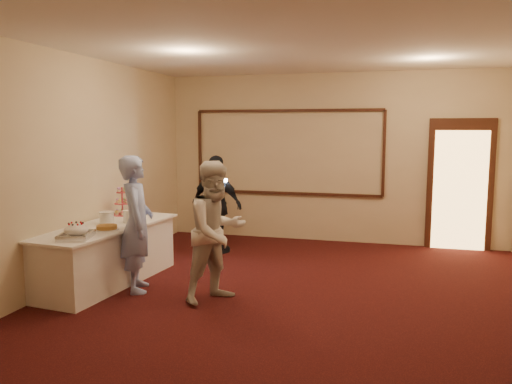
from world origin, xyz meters
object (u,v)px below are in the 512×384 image
at_px(tart, 107,228).
at_px(plate_stack_b, 131,216).
at_px(guest, 217,205).
at_px(buffet_table, 106,254).
at_px(woman, 217,232).
at_px(plate_stack_a, 107,218).
at_px(man, 137,224).
at_px(pavlova_tray, 76,232).
at_px(cupcake_stand, 122,204).

bearing_deg(tart, plate_stack_b, 85.17).
height_order(tart, guest, guest).
height_order(buffet_table, guest, guest).
height_order(tart, woman, woman).
relative_size(plate_stack_a, man, 0.12).
bearing_deg(tart, pavlova_tray, -98.76).
bearing_deg(guest, buffet_table, 80.77).
bearing_deg(cupcake_stand, plate_stack_b, -50.54).
bearing_deg(pavlova_tray, plate_stack_a, 98.77).
relative_size(cupcake_stand, tart, 1.54).
height_order(pavlova_tray, plate_stack_a, pavlova_tray).
bearing_deg(buffet_table, woman, -8.66).
bearing_deg(guest, woman, 125.18).
relative_size(plate_stack_b, tart, 0.70).
bearing_deg(woman, plate_stack_b, 102.62).
bearing_deg(plate_stack_a, tart, -58.40).
bearing_deg(man, cupcake_stand, 12.72).
distance_m(cupcake_stand, guest, 1.54).
height_order(pavlova_tray, guest, guest).
bearing_deg(cupcake_stand, buffet_table, -75.83).
height_order(man, guest, man).
xyz_separation_m(tart, woman, (1.47, -0.02, 0.03)).
xyz_separation_m(cupcake_stand, plate_stack_a, (0.15, -0.67, -0.08)).
distance_m(cupcake_stand, woman, 2.11).
bearing_deg(tart, buffet_table, 125.63).
height_order(buffet_table, plate_stack_b, plate_stack_b).
relative_size(buffet_table, plate_stack_b, 11.21).
bearing_deg(cupcake_stand, pavlova_tray, -79.51).
distance_m(plate_stack_a, guest, 2.00).
xyz_separation_m(pavlova_tray, guest, (0.79, 2.64, -0.04)).
xyz_separation_m(plate_stack_b, man, (0.34, -0.45, -0.00)).
relative_size(plate_stack_b, woman, 0.12).
relative_size(buffet_table, tart, 7.87).
xyz_separation_m(man, guest, (0.33, 2.05, -0.05)).
distance_m(buffet_table, plate_stack_a, 0.48).
xyz_separation_m(tart, man, (0.38, 0.07, 0.06)).
relative_size(cupcake_stand, plate_stack_b, 2.19).
relative_size(pavlova_tray, man, 0.30).
relative_size(tart, man, 0.17).
relative_size(buffet_table, plate_stack_a, 11.59).
xyz_separation_m(tart, guest, (0.71, 2.12, 0.00)).
distance_m(buffet_table, plate_stack_b, 0.59).
bearing_deg(plate_stack_a, woman, -12.24).
relative_size(pavlova_tray, woman, 0.30).
height_order(buffet_table, plate_stack_a, plate_stack_a).
height_order(pavlova_tray, tart, pavlova_tray).
bearing_deg(plate_stack_b, guest, 67.50).
bearing_deg(woman, man, 118.62).
xyz_separation_m(woman, guest, (-0.76, 2.14, -0.03)).
distance_m(pavlova_tray, woman, 1.63).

